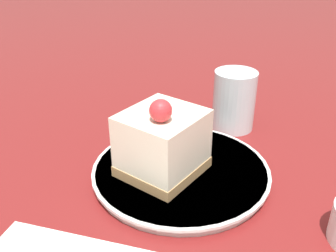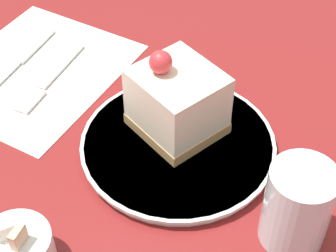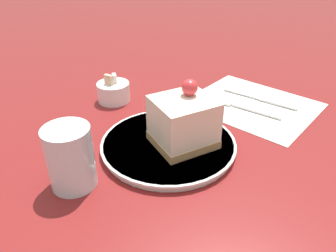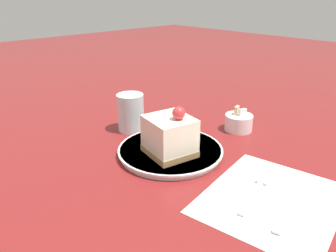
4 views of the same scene
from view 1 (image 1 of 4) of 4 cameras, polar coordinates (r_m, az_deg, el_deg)
name	(u,v)px [view 1 (image 1 of 4)]	position (r m, az deg, el deg)	size (l,w,h in m)	color
ground_plane	(168,173)	(0.52, 0.02, -7.16)	(4.00, 4.00, 0.00)	maroon
plate	(181,171)	(0.51, 1.97, -6.92)	(0.24, 0.24, 0.01)	silver
cake_slice	(162,143)	(0.48, -0.89, -2.54)	(0.11, 0.11, 0.11)	#AD8451
drinking_glass	(234,100)	(0.63, 10.03, 3.88)	(0.07, 0.07, 0.10)	silver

